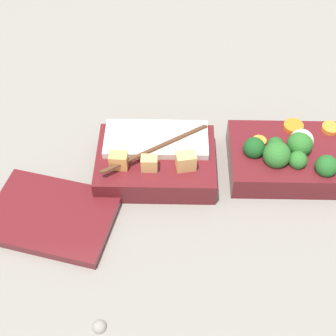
% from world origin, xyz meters
% --- Properties ---
extents(ground_plane, '(3.00, 3.00, 0.00)m').
position_xyz_m(ground_plane, '(0.00, 0.00, 0.00)').
color(ground_plane, gray).
extents(bento_tray_vegetable, '(0.19, 0.14, 0.08)m').
position_xyz_m(bento_tray_vegetable, '(-0.12, -0.01, 0.03)').
color(bento_tray_vegetable, maroon).
rests_on(bento_tray_vegetable, ground_plane).
extents(bento_tray_rice, '(0.19, 0.13, 0.07)m').
position_xyz_m(bento_tray_rice, '(0.10, -0.00, 0.03)').
color(bento_tray_rice, maroon).
rests_on(bento_tray_rice, ground_plane).
extents(bento_lid, '(0.21, 0.17, 0.02)m').
position_xyz_m(bento_lid, '(0.25, 0.10, 0.01)').
color(bento_lid, maroon).
rests_on(bento_lid, ground_plane).
extents(pebble_0, '(0.02, 0.02, 0.02)m').
position_xyz_m(pebble_0, '(0.16, 0.27, 0.00)').
color(pebble_0, gray).
rests_on(pebble_0, ground_plane).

